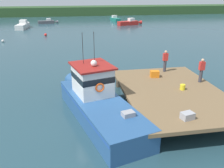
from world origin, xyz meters
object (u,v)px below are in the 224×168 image
Objects in this scene: crate_single_far at (187,116)px; mooring_buoy_inshore at (46,35)px; bait_bucket at (183,87)px; mooring_buoy_channel_marker at (3,41)px; moored_boat_mid_harbor at (48,22)px; moored_boat_near_channel at (23,25)px; crate_stack_mid_dock at (155,74)px; deckhand_further_back at (201,70)px; moored_boat_off_the_point at (130,23)px; deckhand_by_the_boat at (165,61)px; moored_boat_outer_mooring at (115,19)px; main_fishing_boat at (97,100)px.

crate_single_far is 32.51m from mooring_buoy_inshore.
mooring_buoy_channel_marker is at bearing 124.46° from bait_bucket.
moored_boat_mid_harbor is at bearing 92.92° from mooring_buoy_inshore.
moored_boat_near_channel reaches higher than bait_bucket.
bait_bucket is (0.94, -2.55, -0.06)m from crate_stack_mid_dock.
crate_single_far is at bearing -73.54° from mooring_buoy_inshore.
deckhand_further_back is at bearing -28.97° from crate_stack_mid_dock.
deckhand_by_the_boat is at bearing -99.42° from moored_boat_off_the_point.
moored_boat_outer_mooring is at bearing 47.32° from mooring_buoy_channel_marker.
main_fishing_boat reaches higher than deckhand_by_the_boat.
crate_stack_mid_dock is 0.10× the size of moored_boat_near_channel.
deckhand_by_the_boat is at bearing 120.61° from deckhand_further_back.
mooring_buoy_channel_marker is at bearing 128.53° from deckhand_further_back.
moored_boat_outer_mooring is at bearing 50.77° from mooring_buoy_inshore.
mooring_buoy_inshore is (5.62, 4.02, 0.03)m from mooring_buoy_channel_marker.
moored_boat_near_channel reaches higher than moored_boat_off_the_point.
moored_boat_near_channel is 1.40× the size of moored_boat_mid_harbor.
crate_stack_mid_dock is at bearing 110.28° from bait_bucket.
main_fishing_boat reaches higher than deckhand_further_back.
bait_bucket is 0.21× the size of deckhand_further_back.
bait_bucket is at bearing -98.87° from moored_boat_off_the_point.
main_fishing_boat reaches higher than crate_stack_mid_dock.
crate_stack_mid_dock is 6.07m from crate_single_far.
deckhand_further_back is (3.14, 4.56, 0.69)m from crate_single_far.
main_fishing_boat is 5.30m from crate_stack_mid_dock.
mooring_buoy_channel_marker is (-4.81, -19.91, -0.19)m from moored_boat_mid_harbor.
moored_boat_near_channel is (-14.14, 40.61, -0.84)m from crate_single_far.
mooring_buoy_inshore is at bearing -62.41° from moored_boat_near_channel.
deckhand_further_back is at bearing -96.46° from moored_boat_off_the_point.
moored_boat_mid_harbor is (-15.57, -2.20, -0.06)m from moored_boat_outer_mooring.
deckhand_by_the_boat is 25.95m from mooring_buoy_channel_marker.
bait_bucket is at bearing -55.54° from mooring_buoy_channel_marker.
deckhand_by_the_boat is 3.76× the size of mooring_buoy_inshore.
bait_bucket is at bearing -69.72° from crate_stack_mid_dock.
moored_boat_mid_harbor is at bearing 102.02° from crate_single_far.
mooring_buoy_inshore is (-10.59, 27.65, -1.15)m from bait_bucket.
deckhand_by_the_boat is 26.40m from mooring_buoy_inshore.
crate_stack_mid_dock reaches higher than mooring_buoy_channel_marker.
mooring_buoy_inshore is at bearing 110.96° from bait_bucket.
moored_boat_near_channel is at bearing -122.69° from moored_boat_mid_harbor.
bait_bucket is at bearing -95.21° from moored_boat_outer_mooring.
deckhand_further_back reaches higher than moored_boat_outer_mooring.
crate_single_far is 48.10m from moored_boat_mid_harbor.
moored_boat_near_channel is (-15.53, 37.10, -0.83)m from bait_bucket.
crate_single_far is at bearing -70.80° from moored_boat_near_channel.
main_fishing_boat is at bearing -74.85° from moored_boat_near_channel.
crate_stack_mid_dock is 0.37× the size of deckhand_by_the_boat.
bait_bucket is 38.64m from moored_boat_off_the_point.
crate_single_far is 43.01m from moored_boat_near_channel.
main_fishing_boat is 22.93× the size of mooring_buoy_inshore.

